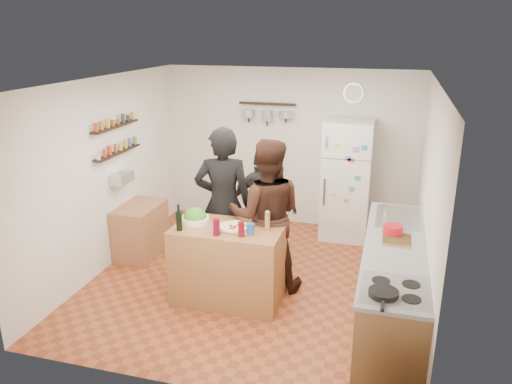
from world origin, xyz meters
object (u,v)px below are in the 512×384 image
(salt_canister, at_px, (250,229))
(pepper_mill, at_px, (267,222))
(person_back, at_px, (263,207))
(side_table, at_px, (141,230))
(person_left, at_px, (224,204))
(prep_island, at_px, (229,264))
(wall_clock, at_px, (354,93))
(salad_bowl, at_px, (195,220))
(person_center, at_px, (266,215))
(red_bowl, at_px, (393,229))
(fridge, at_px, (346,180))
(wine_bottle, at_px, (179,221))
(counter_run, at_px, (393,286))
(skillet, at_px, (383,293))

(salt_canister, bearing_deg, pepper_mill, 48.58)
(person_back, xyz_separation_m, side_table, (-1.71, -0.25, -0.43))
(salt_canister, distance_m, person_left, 0.86)
(prep_island, relative_size, wall_clock, 4.17)
(salad_bowl, distance_m, person_center, 0.85)
(red_bowl, bearing_deg, fridge, 109.62)
(red_bowl, bearing_deg, wine_bottle, -167.00)
(pepper_mill, bearing_deg, person_center, 106.39)
(wine_bottle, bearing_deg, person_back, 64.35)
(salt_canister, distance_m, wall_clock, 3.08)
(person_left, bearing_deg, counter_run, 151.18)
(wine_bottle, distance_m, wall_clock, 3.44)
(prep_island, relative_size, red_bowl, 5.77)
(person_back, height_order, skillet, person_back)
(skillet, distance_m, red_bowl, 1.42)
(pepper_mill, height_order, person_back, person_back)
(salad_bowl, distance_m, person_left, 0.53)
(skillet, distance_m, wall_clock, 3.95)
(person_center, relative_size, counter_run, 0.71)
(person_center, relative_size, skillet, 7.35)
(person_left, bearing_deg, salad_bowl, 56.43)
(prep_island, height_order, red_bowl, red_bowl)
(skillet, xyz_separation_m, red_bowl, (0.05, 1.41, 0.02))
(wine_bottle, xyz_separation_m, person_left, (0.26, 0.76, -0.04))
(person_left, distance_m, red_bowl, 2.06)
(fridge, bearing_deg, person_back, -129.43)
(salt_canister, relative_size, person_center, 0.07)
(person_center, xyz_separation_m, person_back, (-0.21, 0.66, -0.14))
(wall_clock, bearing_deg, red_bowl, -73.03)
(wine_bottle, xyz_separation_m, person_center, (0.84, 0.64, -0.08))
(salad_bowl, bearing_deg, wall_clock, 59.15)
(wine_bottle, xyz_separation_m, salt_canister, (0.80, 0.10, -0.04))
(red_bowl, bearing_deg, person_center, 175.77)
(red_bowl, bearing_deg, salad_bowl, -173.28)
(wall_clock, bearing_deg, person_back, -122.78)
(wine_bottle, height_order, fridge, fridge)
(side_table, bearing_deg, wine_bottle, -44.11)
(person_left, height_order, person_back, person_left)
(wine_bottle, distance_m, person_back, 1.46)
(wine_bottle, bearing_deg, prep_island, 23.75)
(prep_island, height_order, salt_canister, salt_canister)
(prep_island, bearing_deg, pepper_mill, 6.34)
(pepper_mill, distance_m, skillet, 1.74)
(salad_bowl, height_order, wall_clock, wall_clock)
(pepper_mill, height_order, person_left, person_left)
(salt_canister, xyz_separation_m, person_center, (0.04, 0.54, -0.04))
(skillet, bearing_deg, red_bowl, 87.98)
(prep_island, relative_size, skillet, 4.91)
(person_back, bearing_deg, pepper_mill, 112.56)
(fridge, bearing_deg, prep_island, -115.93)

